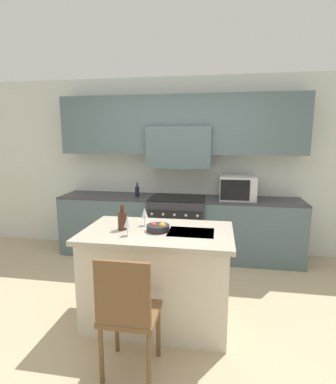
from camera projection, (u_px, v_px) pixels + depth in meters
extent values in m
plane|color=tan|center=(156.00, 316.00, 3.04)|extent=(10.00, 10.00, 0.00)
cube|color=silver|center=(181.00, 166.00, 4.73)|extent=(10.00, 0.06, 2.70)
cube|color=#4C6066|center=(180.00, 125.00, 4.42)|extent=(3.60, 0.34, 0.85)
cube|color=#4C6066|center=(179.00, 147.00, 4.45)|extent=(0.94, 0.40, 0.60)
cube|color=#4C6066|center=(109.00, 224.00, 4.74)|extent=(1.39, 0.62, 0.88)
cube|color=#333338|center=(108.00, 196.00, 4.66)|extent=(1.39, 0.62, 0.03)
cube|color=#4C6066|center=(253.00, 231.00, 4.38)|extent=(1.39, 0.62, 0.88)
cube|color=#333338|center=(254.00, 201.00, 4.30)|extent=(1.39, 0.62, 0.03)
cube|color=#2D2D33|center=(178.00, 227.00, 4.54)|extent=(0.82, 0.66, 0.90)
cube|color=black|center=(178.00, 198.00, 4.46)|extent=(0.79, 0.61, 0.01)
cube|color=black|center=(175.00, 214.00, 4.15)|extent=(0.75, 0.02, 0.09)
cylinder|color=silver|center=(152.00, 214.00, 4.19)|extent=(0.04, 0.02, 0.04)
cylinder|color=silver|center=(163.00, 214.00, 4.17)|extent=(0.04, 0.02, 0.04)
cylinder|color=silver|center=(174.00, 215.00, 4.14)|extent=(0.04, 0.02, 0.04)
cylinder|color=silver|center=(186.00, 215.00, 4.12)|extent=(0.04, 0.02, 0.04)
cylinder|color=silver|center=(198.00, 216.00, 4.09)|extent=(0.04, 0.02, 0.04)
cube|color=#B7B7BC|center=(237.00, 188.00, 4.30)|extent=(0.50, 0.44, 0.34)
cube|color=black|center=(235.00, 190.00, 4.09)|extent=(0.39, 0.01, 0.28)
cube|color=beige|center=(158.00, 278.00, 2.93)|extent=(1.33, 0.79, 0.88)
cube|color=#B2A893|center=(158.00, 233.00, 2.85)|extent=(1.42, 0.86, 0.04)
cube|color=#2D2D30|center=(191.00, 233.00, 2.80)|extent=(0.43, 0.32, 0.01)
cylinder|color=#B2B2B7|center=(193.00, 226.00, 2.98)|extent=(0.02, 0.02, 0.00)
cube|color=brown|center=(131.00, 313.00, 2.28)|extent=(0.42, 0.40, 0.04)
cube|color=brown|center=(122.00, 294.00, 2.06)|extent=(0.40, 0.04, 0.48)
cylinder|color=brown|center=(117.00, 327.00, 2.51)|extent=(0.04, 0.04, 0.45)
cylinder|color=brown|center=(158.00, 331.00, 2.46)|extent=(0.04, 0.04, 0.45)
cylinder|color=brown|center=(101.00, 355.00, 2.18)|extent=(0.04, 0.04, 0.45)
cylinder|color=brown|center=(149.00, 361.00, 2.13)|extent=(0.04, 0.04, 0.45)
cylinder|color=#422314|center=(122.00, 221.00, 2.86)|extent=(0.09, 0.09, 0.17)
cylinder|color=#422314|center=(122.00, 209.00, 2.84)|extent=(0.03, 0.03, 0.07)
cylinder|color=white|center=(128.00, 235.00, 2.71)|extent=(0.06, 0.06, 0.01)
cylinder|color=white|center=(128.00, 231.00, 2.70)|extent=(0.01, 0.01, 0.07)
cone|color=white|center=(127.00, 221.00, 2.68)|extent=(0.07, 0.07, 0.10)
cylinder|color=white|center=(145.00, 225.00, 3.01)|extent=(0.06, 0.06, 0.01)
cylinder|color=white|center=(145.00, 221.00, 3.00)|extent=(0.01, 0.01, 0.07)
cone|color=white|center=(145.00, 213.00, 2.99)|extent=(0.07, 0.07, 0.10)
cylinder|color=black|center=(158.00, 228.00, 2.83)|extent=(0.22, 0.22, 0.06)
sphere|color=red|center=(154.00, 226.00, 2.83)|extent=(0.06, 0.06, 0.06)
sphere|color=gold|center=(162.00, 226.00, 2.82)|extent=(0.07, 0.07, 0.07)
cylinder|color=black|center=(137.00, 192.00, 4.55)|extent=(0.06, 0.06, 0.14)
cylinder|color=black|center=(137.00, 185.00, 4.53)|extent=(0.02, 0.02, 0.06)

